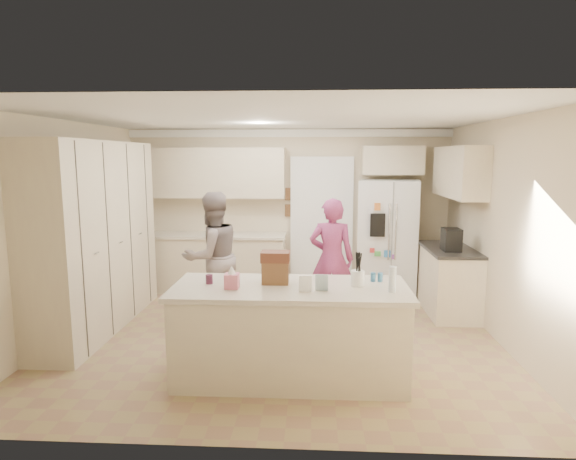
# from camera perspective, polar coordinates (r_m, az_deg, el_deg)

# --- Properties ---
(floor) EXTENTS (5.20, 4.60, 0.02)m
(floor) POSITION_cam_1_polar(r_m,az_deg,el_deg) (6.02, -1.16, -12.44)
(floor) COLOR #978254
(floor) RESTS_ON ground
(ceiling) EXTENTS (5.20, 4.60, 0.02)m
(ceiling) POSITION_cam_1_polar(r_m,az_deg,el_deg) (5.63, -1.24, 13.26)
(ceiling) COLOR white
(ceiling) RESTS_ON wall_back
(wall_back) EXTENTS (5.20, 0.02, 2.60)m
(wall_back) POSITION_cam_1_polar(r_m,az_deg,el_deg) (7.97, 0.05, 2.51)
(wall_back) COLOR beige
(wall_back) RESTS_ON ground
(wall_front) EXTENTS (5.20, 0.02, 2.60)m
(wall_front) POSITION_cam_1_polar(r_m,az_deg,el_deg) (3.43, -4.11, -5.94)
(wall_front) COLOR beige
(wall_front) RESTS_ON ground
(wall_left) EXTENTS (0.02, 4.60, 2.60)m
(wall_left) POSITION_cam_1_polar(r_m,az_deg,el_deg) (6.43, -25.09, 0.17)
(wall_left) COLOR beige
(wall_left) RESTS_ON ground
(wall_right) EXTENTS (0.02, 4.60, 2.60)m
(wall_right) POSITION_cam_1_polar(r_m,az_deg,el_deg) (6.07, 24.18, -0.23)
(wall_right) COLOR beige
(wall_right) RESTS_ON ground
(crown_back) EXTENTS (5.20, 0.08, 0.12)m
(crown_back) POSITION_cam_1_polar(r_m,az_deg,el_deg) (7.88, 0.03, 11.40)
(crown_back) COLOR white
(crown_back) RESTS_ON wall_back
(pantry_bank) EXTENTS (0.60, 2.60, 2.35)m
(pantry_bank) POSITION_cam_1_polar(r_m,az_deg,el_deg) (6.48, -21.78, -0.68)
(pantry_bank) COLOR beige
(pantry_bank) RESTS_ON floor
(back_base_cab) EXTENTS (2.20, 0.60, 0.88)m
(back_base_cab) POSITION_cam_1_polar(r_m,az_deg,el_deg) (7.95, -8.40, -3.89)
(back_base_cab) COLOR beige
(back_base_cab) RESTS_ON floor
(back_countertop) EXTENTS (2.24, 0.63, 0.04)m
(back_countertop) POSITION_cam_1_polar(r_m,az_deg,el_deg) (7.85, -8.49, -0.63)
(back_countertop) COLOR beige
(back_countertop) RESTS_ON back_base_cab
(back_upper_cab) EXTENTS (2.20, 0.35, 0.80)m
(back_upper_cab) POSITION_cam_1_polar(r_m,az_deg,el_deg) (7.89, -8.46, 6.72)
(back_upper_cab) COLOR beige
(back_upper_cab) RESTS_ON wall_back
(doorway_opening) EXTENTS (0.90, 0.06, 2.10)m
(doorway_opening) POSITION_cam_1_polar(r_m,az_deg,el_deg) (7.96, 3.99, 0.67)
(doorway_opening) COLOR black
(doorway_opening) RESTS_ON floor
(doorway_casing) EXTENTS (1.02, 0.03, 2.22)m
(doorway_casing) POSITION_cam_1_polar(r_m,az_deg,el_deg) (7.92, 4.00, 0.63)
(doorway_casing) COLOR white
(doorway_casing) RESTS_ON floor
(wall_frame_upper) EXTENTS (0.15, 0.02, 0.20)m
(wall_frame_upper) POSITION_cam_1_polar(r_m,az_deg,el_deg) (7.90, 0.18, 4.28)
(wall_frame_upper) COLOR brown
(wall_frame_upper) RESTS_ON wall_back
(wall_frame_lower) EXTENTS (0.15, 0.02, 0.20)m
(wall_frame_lower) POSITION_cam_1_polar(r_m,az_deg,el_deg) (7.93, 0.18, 2.33)
(wall_frame_lower) COLOR brown
(wall_frame_lower) RESTS_ON wall_back
(refrigerator) EXTENTS (1.01, 0.85, 1.80)m
(refrigerator) POSITION_cam_1_polar(r_m,az_deg,el_deg) (7.71, 11.79, -0.89)
(refrigerator) COLOR white
(refrigerator) RESTS_ON floor
(fridge_seam) EXTENTS (0.02, 0.02, 1.78)m
(fridge_seam) POSITION_cam_1_polar(r_m,az_deg,el_deg) (7.37, 12.20, -1.35)
(fridge_seam) COLOR gray
(fridge_seam) RESTS_ON refrigerator
(fridge_dispenser) EXTENTS (0.22, 0.03, 0.35)m
(fridge_dispenser) POSITION_cam_1_polar(r_m,az_deg,el_deg) (7.28, 10.57, 0.58)
(fridge_dispenser) COLOR black
(fridge_dispenser) RESTS_ON refrigerator
(fridge_handle_l) EXTENTS (0.02, 0.02, 0.85)m
(fridge_handle_l) POSITION_cam_1_polar(r_m,az_deg,el_deg) (7.32, 11.87, -0.21)
(fridge_handle_l) COLOR silver
(fridge_handle_l) RESTS_ON refrigerator
(fridge_handle_r) EXTENTS (0.02, 0.02, 0.85)m
(fridge_handle_r) POSITION_cam_1_polar(r_m,az_deg,el_deg) (7.33, 12.65, -0.22)
(fridge_handle_r) COLOR silver
(fridge_handle_r) RESTS_ON refrigerator
(over_fridge_cab) EXTENTS (0.95, 0.35, 0.45)m
(over_fridge_cab) POSITION_cam_1_polar(r_m,az_deg,el_deg) (7.82, 12.26, 8.07)
(over_fridge_cab) COLOR beige
(over_fridge_cab) RESTS_ON wall_back
(right_base_cab) EXTENTS (0.60, 1.20, 0.88)m
(right_base_cab) POSITION_cam_1_polar(r_m,az_deg,el_deg) (7.07, 18.49, -5.84)
(right_base_cab) COLOR beige
(right_base_cab) RESTS_ON floor
(right_countertop) EXTENTS (0.63, 1.24, 0.04)m
(right_countertop) POSITION_cam_1_polar(r_m,az_deg,el_deg) (6.97, 18.60, -2.18)
(right_countertop) COLOR #2D2B28
(right_countertop) RESTS_ON right_base_cab
(right_upper_cab) EXTENTS (0.35, 1.50, 0.70)m
(right_upper_cab) POSITION_cam_1_polar(r_m,az_deg,el_deg) (7.09, 19.64, 6.49)
(right_upper_cab) COLOR beige
(right_upper_cab) RESTS_ON wall_right
(coffee_maker) EXTENTS (0.22, 0.28, 0.30)m
(coffee_maker) POSITION_cam_1_polar(r_m,az_deg,el_deg) (6.74, 18.79, -1.08)
(coffee_maker) COLOR black
(coffee_maker) RESTS_ON right_countertop
(island_base) EXTENTS (2.20, 0.90, 0.88)m
(island_base) POSITION_cam_1_polar(r_m,az_deg,el_deg) (4.82, 0.26, -12.23)
(island_base) COLOR beige
(island_base) RESTS_ON floor
(island_top) EXTENTS (2.28, 0.96, 0.05)m
(island_top) POSITION_cam_1_polar(r_m,az_deg,el_deg) (4.68, 0.26, -6.97)
(island_top) COLOR beige
(island_top) RESTS_ON island_base
(utensil_crock) EXTENTS (0.13, 0.13, 0.15)m
(utensil_crock) POSITION_cam_1_polar(r_m,az_deg,el_deg) (4.72, 8.25, -5.68)
(utensil_crock) COLOR white
(utensil_crock) RESTS_ON island_top
(tissue_box) EXTENTS (0.13, 0.13, 0.14)m
(tissue_box) POSITION_cam_1_polar(r_m,az_deg,el_deg) (4.62, -6.67, -6.02)
(tissue_box) COLOR #DA6F89
(tissue_box) RESTS_ON island_top
(tissue_plume) EXTENTS (0.08, 0.08, 0.08)m
(tissue_plume) POSITION_cam_1_polar(r_m,az_deg,el_deg) (4.59, -6.70, -4.69)
(tissue_plume) COLOR white
(tissue_plume) RESTS_ON tissue_box
(dollhouse_body) EXTENTS (0.26, 0.18, 0.22)m
(dollhouse_body) POSITION_cam_1_polar(r_m,az_deg,el_deg) (4.75, -1.49, -5.04)
(dollhouse_body) COLOR brown
(dollhouse_body) RESTS_ON island_top
(dollhouse_roof) EXTENTS (0.28, 0.20, 0.10)m
(dollhouse_roof) POSITION_cam_1_polar(r_m,az_deg,el_deg) (4.71, -1.50, -3.15)
(dollhouse_roof) COLOR #592D1E
(dollhouse_roof) RESTS_ON dollhouse_body
(jam_jar) EXTENTS (0.07, 0.07, 0.09)m
(jam_jar) POSITION_cam_1_polar(r_m,az_deg,el_deg) (4.81, -9.31, -5.77)
(jam_jar) COLOR #59263F
(jam_jar) RESTS_ON island_top
(greeting_card_a) EXTENTS (0.12, 0.06, 0.16)m
(greeting_card_a) POSITION_cam_1_polar(r_m,az_deg,el_deg) (4.45, 2.07, -6.39)
(greeting_card_a) COLOR white
(greeting_card_a) RESTS_ON island_top
(greeting_card_b) EXTENTS (0.12, 0.05, 0.16)m
(greeting_card_b) POSITION_cam_1_polar(r_m,az_deg,el_deg) (4.50, 4.00, -6.24)
(greeting_card_b) COLOR silver
(greeting_card_b) RESTS_ON island_top
(water_bottle) EXTENTS (0.07, 0.07, 0.24)m
(water_bottle) POSITION_cam_1_polar(r_m,az_deg,el_deg) (4.55, 12.27, -5.74)
(water_bottle) COLOR silver
(water_bottle) RESTS_ON island_top
(shaker_salt) EXTENTS (0.05, 0.05, 0.09)m
(shaker_salt) POSITION_cam_1_polar(r_m,az_deg,el_deg) (4.90, 10.05, -5.52)
(shaker_salt) COLOR teal
(shaker_salt) RESTS_ON island_top
(shaker_pepper) EXTENTS (0.05, 0.05, 0.09)m
(shaker_pepper) POSITION_cam_1_polar(r_m,az_deg,el_deg) (4.91, 10.86, -5.51)
(shaker_pepper) COLOR teal
(shaker_pepper) RESTS_ON island_top
(teen_boy) EXTENTS (1.05, 1.04, 1.71)m
(teen_boy) POSITION_cam_1_polar(r_m,az_deg,el_deg) (6.41, -8.96, -3.16)
(teen_boy) COLOR gray
(teen_boy) RESTS_ON floor
(teen_girl) EXTENTS (0.63, 0.45, 1.63)m
(teen_girl) POSITION_cam_1_polar(r_m,az_deg,el_deg) (6.42, 5.18, -3.45)
(teen_girl) COLOR #A63F6F
(teen_girl) RESTS_ON floor
(fridge_magnets) EXTENTS (0.76, 0.02, 1.44)m
(fridge_magnets) POSITION_cam_1_polar(r_m,az_deg,el_deg) (7.36, 12.21, -1.36)
(fridge_magnets) COLOR tan
(fridge_magnets) RESTS_ON refrigerator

